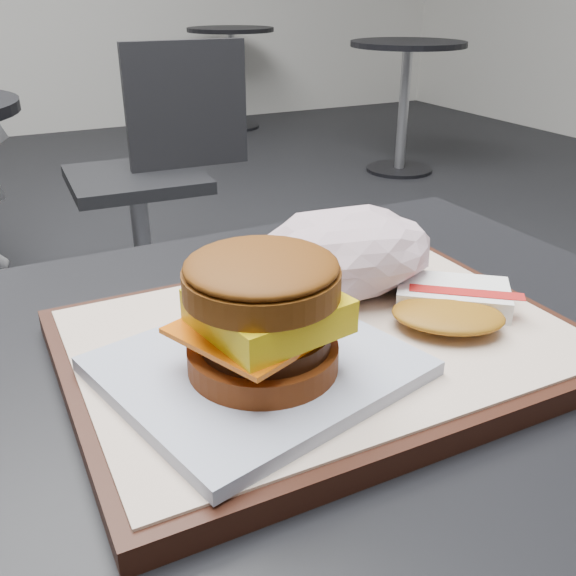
# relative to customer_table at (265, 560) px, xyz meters

# --- Properties ---
(customer_table) EXTENTS (0.80, 0.60, 0.77)m
(customer_table) POSITION_rel_customer_table_xyz_m (0.00, 0.00, 0.00)
(customer_table) COLOR #A5A5AA
(customer_table) RESTS_ON ground
(serving_tray) EXTENTS (0.38, 0.28, 0.02)m
(serving_tray) POSITION_rel_customer_table_xyz_m (0.06, 0.01, 0.20)
(serving_tray) COLOR black
(serving_tray) RESTS_ON customer_table
(breakfast_sandwich) EXTENTS (0.23, 0.21, 0.09)m
(breakfast_sandwich) POSITION_rel_customer_table_xyz_m (-0.01, -0.03, 0.24)
(breakfast_sandwich) COLOR silver
(breakfast_sandwich) RESTS_ON serving_tray
(hash_brown) EXTENTS (0.14, 0.13, 0.02)m
(hash_brown) POSITION_rel_customer_table_xyz_m (0.16, -0.01, 0.22)
(hash_brown) COLOR white
(hash_brown) RESTS_ON serving_tray
(crumpled_wrapper) EXTENTS (0.15, 0.12, 0.07)m
(crumpled_wrapper) POSITION_rel_customer_table_xyz_m (0.12, 0.07, 0.24)
(crumpled_wrapper) COLOR silver
(crumpled_wrapper) RESTS_ON serving_tray
(neighbor_chair) EXTENTS (0.61, 0.44, 0.88)m
(neighbor_chair) POSITION_rel_customer_table_xyz_m (0.38, 1.69, -0.07)
(neighbor_chair) COLOR #9A9A9F
(neighbor_chair) RESTS_ON ground
(bg_table_near) EXTENTS (0.66, 0.66, 0.75)m
(bg_table_near) POSITION_rel_customer_table_xyz_m (2.20, 2.80, -0.02)
(bg_table_near) COLOR black
(bg_table_near) RESTS_ON ground
(bg_table_far) EXTENTS (0.66, 0.66, 0.75)m
(bg_table_far) POSITION_rel_customer_table_xyz_m (1.80, 4.50, -0.02)
(bg_table_far) COLOR black
(bg_table_far) RESTS_ON ground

